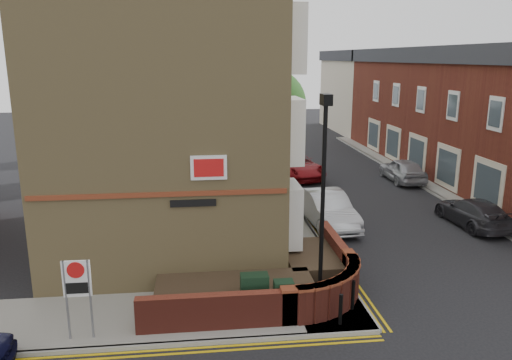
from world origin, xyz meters
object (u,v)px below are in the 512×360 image
at_px(zone_sign, 77,285).
at_px(silver_car_near, 327,209).
at_px(lamppost, 323,206).

distance_m(zone_sign, silver_car_near, 12.30).
height_order(lamppost, zone_sign, lamppost).
bearing_deg(lamppost, zone_sign, -173.93).
distance_m(lamppost, zone_sign, 6.85).
relative_size(zone_sign, silver_car_near, 0.47).
bearing_deg(zone_sign, silver_car_near, 43.89).
xyz_separation_m(lamppost, silver_car_near, (2.24, 7.80, -2.58)).
height_order(lamppost, silver_car_near, lamppost).
height_order(zone_sign, silver_car_near, zone_sign).
relative_size(lamppost, zone_sign, 2.86).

